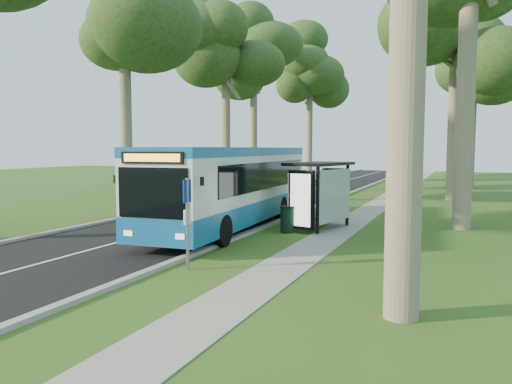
# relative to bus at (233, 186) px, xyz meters

# --- Properties ---
(ground) EXTENTS (120.00, 120.00, 0.00)m
(ground) POSITION_rel_bus_xyz_m (1.20, -2.72, -1.72)
(ground) COLOR #284D18
(ground) RESTS_ON ground
(road) EXTENTS (7.00, 100.00, 0.02)m
(road) POSITION_rel_bus_xyz_m (-2.30, 7.28, -1.71)
(road) COLOR black
(road) RESTS_ON ground
(kerb_east) EXTENTS (0.25, 100.00, 0.12)m
(kerb_east) POSITION_rel_bus_xyz_m (1.20, 7.28, -1.66)
(kerb_east) COLOR #9E9B93
(kerb_east) RESTS_ON ground
(kerb_west) EXTENTS (0.25, 100.00, 0.12)m
(kerb_west) POSITION_rel_bus_xyz_m (-5.80, 7.28, -1.66)
(kerb_west) COLOR #9E9B93
(kerb_west) RESTS_ON ground
(centre_line) EXTENTS (0.12, 100.00, 0.00)m
(centre_line) POSITION_rel_bus_xyz_m (-2.30, 7.28, -1.69)
(centre_line) COLOR white
(centre_line) RESTS_ON road
(footpath) EXTENTS (1.50, 100.00, 0.02)m
(footpath) POSITION_rel_bus_xyz_m (4.20, 7.28, -1.71)
(footpath) COLOR gray
(footpath) RESTS_ON ground
(bus) EXTENTS (3.26, 12.62, 3.32)m
(bus) POSITION_rel_bus_xyz_m (0.00, 0.00, 0.00)
(bus) COLOR silver
(bus) RESTS_ON ground
(bus_stop_sign) EXTENTS (0.09, 0.35, 2.49)m
(bus_stop_sign) POSITION_rel_bus_xyz_m (1.92, -6.96, -0.16)
(bus_stop_sign) COLOR gray
(bus_stop_sign) RESTS_ON ground
(bus_shelter) EXTENTS (2.35, 3.45, 2.71)m
(bus_shelter) POSITION_rel_bus_xyz_m (3.45, 0.77, 0.20)
(bus_shelter) COLOR black
(bus_shelter) RESTS_ON ground
(litter_bin) EXTENTS (0.59, 0.59, 1.03)m
(litter_bin) POSITION_rel_bus_xyz_m (2.44, -0.26, -1.19)
(litter_bin) COLOR black
(litter_bin) RESTS_ON ground
(car_white) EXTENTS (2.29, 5.10, 1.70)m
(car_white) POSITION_rel_bus_xyz_m (-7.75, 24.72, -0.87)
(car_white) COLOR silver
(car_white) RESTS_ON ground
(car_silver) EXTENTS (3.07, 5.51, 1.72)m
(car_silver) POSITION_rel_bus_xyz_m (-7.77, 24.29, -0.86)
(car_silver) COLOR #A5A7AD
(car_silver) RESTS_ON ground
(tree_west_b) EXTENTS (5.20, 5.20, 15.24)m
(tree_west_b) POSITION_rel_bus_xyz_m (-9.30, 5.28, 9.57)
(tree_west_b) COLOR #7A6B56
(tree_west_b) RESTS_ON ground
(tree_west_c) EXTENTS (5.20, 5.20, 13.53)m
(tree_west_c) POSITION_rel_bus_xyz_m (-7.80, 15.28, 8.31)
(tree_west_c) COLOR #7A6B56
(tree_west_c) RESTS_ON ground
(tree_west_d) EXTENTS (5.20, 5.20, 15.67)m
(tree_west_d) POSITION_rel_bus_xyz_m (-9.80, 25.28, 9.89)
(tree_west_d) COLOR #7A6B56
(tree_west_d) RESTS_ON ground
(tree_west_e) EXTENTS (5.20, 5.20, 15.82)m
(tree_west_e) POSITION_rel_bus_xyz_m (-7.30, 35.28, 9.99)
(tree_west_e) COLOR #7A6B56
(tree_west_e) RESTS_ON ground
(tree_east_c) EXTENTS (5.20, 5.20, 13.93)m
(tree_east_c) POSITION_rel_bus_xyz_m (8.00, 15.28, 8.61)
(tree_east_c) COLOR #7A6B56
(tree_east_c) RESTS_ON ground
(tree_east_d) EXTENTS (5.20, 5.20, 14.92)m
(tree_east_d) POSITION_rel_bus_xyz_m (9.20, 27.28, 9.34)
(tree_east_d) COLOR #7A6B56
(tree_east_d) RESTS_ON ground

